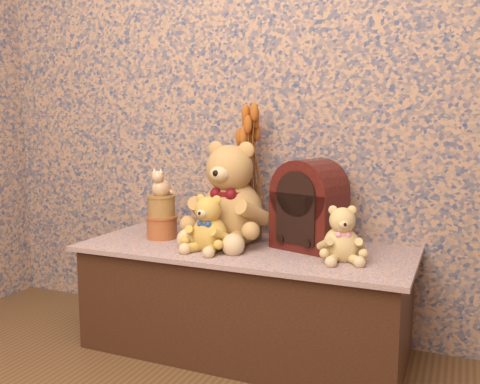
% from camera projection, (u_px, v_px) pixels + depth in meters
% --- Properties ---
extents(display_shelf, '(1.40, 0.60, 0.46)m').
position_uv_depth(display_shelf, '(245.00, 299.00, 2.23)').
color(display_shelf, '#3C4B7C').
rests_on(display_shelf, ground).
extents(teddy_large, '(0.40, 0.47, 0.47)m').
position_uv_depth(teddy_large, '(232.00, 188.00, 2.27)').
color(teddy_large, '#B08644').
rests_on(teddy_large, display_shelf).
extents(teddy_medium, '(0.22, 0.25, 0.25)m').
position_uv_depth(teddy_medium, '(210.00, 220.00, 2.13)').
color(teddy_medium, gold).
rests_on(teddy_medium, display_shelf).
extents(teddy_small, '(0.25, 0.27, 0.23)m').
position_uv_depth(teddy_small, '(342.00, 231.00, 1.98)').
color(teddy_small, tan).
rests_on(teddy_small, display_shelf).
extents(cathedral_radio, '(0.32, 0.27, 0.37)m').
position_uv_depth(cathedral_radio, '(309.00, 204.00, 2.15)').
color(cathedral_radio, '#3C0F0B').
rests_on(cathedral_radio, display_shelf).
extents(ceramic_vase, '(0.15, 0.15, 0.19)m').
position_uv_depth(ceramic_vase, '(250.00, 218.00, 2.34)').
color(ceramic_vase, tan).
rests_on(ceramic_vase, display_shelf).
extents(dried_stalks, '(0.23, 0.23, 0.39)m').
position_uv_depth(dried_stalks, '(250.00, 153.00, 2.30)').
color(dried_stalks, '#B0541C').
rests_on(dried_stalks, ceramic_vase).
extents(biscuit_tin_lower, '(0.17, 0.17, 0.10)m').
position_uv_depth(biscuit_tin_lower, '(162.00, 227.00, 2.36)').
color(biscuit_tin_lower, '#B57B35').
rests_on(biscuit_tin_lower, display_shelf).
extents(biscuit_tin_upper, '(0.12, 0.12, 0.09)m').
position_uv_depth(biscuit_tin_upper, '(162.00, 206.00, 2.35)').
color(biscuit_tin_upper, tan).
rests_on(biscuit_tin_upper, biscuit_tin_lower).
extents(cat_figurine, '(0.10, 0.11, 0.13)m').
position_uv_depth(cat_figurine, '(161.00, 181.00, 2.33)').
color(cat_figurine, silver).
rests_on(cat_figurine, biscuit_tin_upper).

